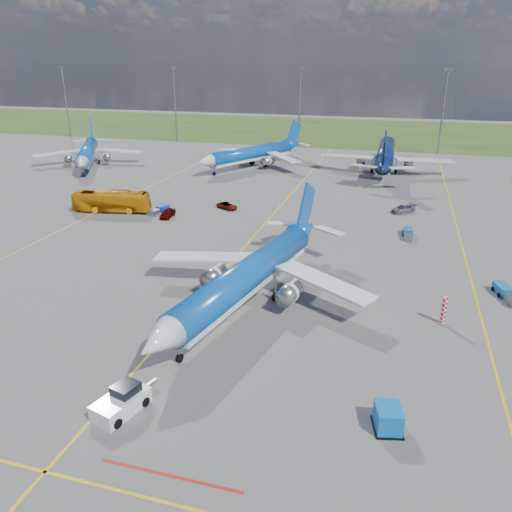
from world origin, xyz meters
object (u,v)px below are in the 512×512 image
(baggage_tug_e, at_px, (408,234))
(baggage_tug_c, at_px, (160,210))
(bg_jet_nnw, at_px, (252,167))
(service_car_c, at_px, (403,209))
(apron_bus, at_px, (111,201))
(bg_jet_n, at_px, (384,171))
(uld_container, at_px, (388,418))
(main_airliner, at_px, (247,304))
(warning_post, at_px, (444,310))
(pushback_tug, at_px, (122,401))
(service_car_a, at_px, (168,213))
(baggage_tug_w, at_px, (506,293))
(bg_jet_nw, at_px, (89,166))
(service_car_b, at_px, (227,206))

(baggage_tug_e, bearing_deg, baggage_tug_c, 176.18)
(bg_jet_nnw, relative_size, service_car_c, 8.05)
(apron_bus, relative_size, service_car_c, 2.87)
(bg_jet_n, xyz_separation_m, uld_container, (4.64, -92.10, 0.90))
(main_airliner, bearing_deg, bg_jet_nnw, 117.67)
(warning_post, relative_size, service_car_c, 0.64)
(bg_jet_nnw, xyz_separation_m, baggage_tug_c, (-4.36, -41.55, 0.50))
(bg_jet_nnw, xyz_separation_m, pushback_tug, (16.72, -90.45, 0.83))
(apron_bus, height_order, service_car_a, apron_bus)
(service_car_a, bearing_deg, main_airliner, -54.28)
(uld_container, xyz_separation_m, apron_bus, (-48.93, 43.44, 0.96))
(pushback_tug, distance_m, baggage_tug_e, 52.01)
(warning_post, height_order, baggage_tug_e, warning_post)
(service_car_c, distance_m, baggage_tug_w, 33.51)
(pushback_tug, bearing_deg, bg_jet_nw, 140.63)
(baggage_tug_e, bearing_deg, pushback_tug, -115.66)
(bg_jet_nnw, bearing_deg, service_car_b, -53.14)
(apron_bus, distance_m, baggage_tug_w, 63.42)
(service_car_c, xyz_separation_m, baggage_tug_e, (0.90, -13.00, -0.18))
(pushback_tug, distance_m, baggage_tug_c, 53.25)
(main_airliner, bearing_deg, warning_post, 15.61)
(service_car_c, xyz_separation_m, baggage_tug_c, (-40.90, -11.81, -0.18))
(warning_post, bearing_deg, apron_bus, 154.19)
(bg_jet_nw, xyz_separation_m, service_car_b, (45.75, -26.20, 0.57))
(bg_jet_n, distance_m, baggage_tug_c, 59.04)
(bg_jet_n, relative_size, service_car_a, 10.39)
(warning_post, relative_size, bg_jet_nw, 0.08)
(bg_jet_n, bearing_deg, bg_jet_nnw, 8.68)
(bg_jet_nnw, height_order, service_car_c, bg_jet_nnw)
(service_car_b, relative_size, baggage_tug_e, 0.87)
(uld_container, distance_m, service_car_c, 57.11)
(bg_jet_n, bearing_deg, bg_jet_nw, 11.33)
(bg_jet_nnw, bearing_deg, baggage_tug_c, -68.88)
(main_airliner, bearing_deg, apron_bus, 151.95)
(service_car_c, bearing_deg, baggage_tug_c, -119.53)
(main_airliner, distance_m, service_car_a, 35.15)
(bg_jet_nw, height_order, service_car_c, bg_jet_nw)
(service_car_a, bearing_deg, bg_jet_nw, 134.13)
(service_car_b, bearing_deg, bg_jet_nnw, 38.24)
(bg_jet_nw, relative_size, apron_bus, 2.79)
(warning_post, distance_m, bg_jet_nw, 100.04)
(main_airliner, bearing_deg, service_car_c, 80.30)
(bg_jet_n, distance_m, pushback_tug, 96.87)
(service_car_a, height_order, baggage_tug_e, service_car_a)
(warning_post, bearing_deg, bg_jet_n, 97.15)
(bg_jet_nw, xyz_separation_m, main_airliner, (60.20, -60.85, 0.00))
(service_car_b, relative_size, baggage_tug_c, 0.84)
(bg_jet_n, xyz_separation_m, main_airliner, (-10.96, -76.10, 0.00))
(uld_container, bearing_deg, bg_jet_n, 79.62)
(apron_bus, xyz_separation_m, service_car_c, (49.20, 13.66, -1.18))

